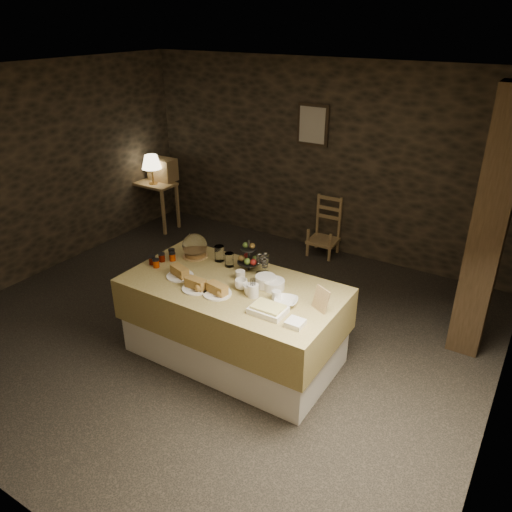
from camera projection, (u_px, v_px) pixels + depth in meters
The scene contains 28 objects.
ground_plane at pixel (218, 327), 5.45m from camera, with size 5.50×5.00×0.01m, color black.
room_shell at pixel (212, 191), 4.76m from camera, with size 5.52×5.02×2.60m.
buffet_table at pixel (233, 316), 4.80m from camera, with size 2.06×1.09×0.82m.
console_table at pixel (154, 190), 7.75m from camera, with size 0.69×0.39×0.74m.
table_lamp at pixel (151, 162), 7.48m from camera, with size 0.30×0.30×0.45m.
wine_rack at pixel (163, 169), 7.73m from camera, with size 0.42×0.26×0.34m, color olive.
chair at pixel (325, 229), 6.98m from camera, with size 0.40×0.38×0.64m.
timber_column at pixel (489, 230), 4.57m from camera, with size 0.30×0.30×2.60m, color black.
framed_picture at pixel (313, 125), 6.63m from camera, with size 0.45×0.04×0.55m.
plate_stack_a at pixel (265, 281), 4.60m from camera, with size 0.19×0.19×0.10m, color white.
plate_stack_b at pixel (274, 284), 4.56m from camera, with size 0.20×0.20×0.09m, color white.
cutlery_holder at pixel (253, 291), 4.42m from camera, with size 0.10×0.10×0.12m, color white.
cup_a at pixel (241, 284), 4.55m from camera, with size 0.12×0.12×0.10m, color white.
cup_b at pixel (249, 290), 4.45m from camera, with size 0.11×0.11×0.10m, color white.
mug_c at pixel (240, 275), 4.70m from camera, with size 0.09×0.09×0.10m, color white.
mug_d at pixel (276, 295), 4.37m from camera, with size 0.08×0.08×0.09m, color white.
bowl at pixel (286, 301), 4.32m from camera, with size 0.20×0.20×0.05m, color white.
cake_dome at pixel (195, 247), 5.13m from camera, with size 0.26×0.26×0.26m.
fruit_stand at pixel (249, 258), 4.85m from camera, with size 0.23×0.23×0.32m.
bread_platter_left at pixel (180, 273), 4.76m from camera, with size 0.26×0.26×0.11m.
bread_platter_center at pixel (196, 285), 4.55m from camera, with size 0.26×0.26×0.11m.
bread_platter_right at pixel (217, 290), 4.47m from camera, with size 0.26×0.26×0.11m.
jam_jars at pixel (163, 259), 5.05m from camera, with size 0.18×0.32×0.07m.
tart_dish at pixel (268, 309), 4.19m from camera, with size 0.30×0.22×0.07m.
square_dish at pixel (295, 323), 4.03m from camera, with size 0.14×0.14×0.04m, color white.
menu_frame at pixel (321, 300), 4.22m from camera, with size 0.17×0.02×0.22m, color olive.
storage_jar_a at pixel (219, 253), 5.06m from camera, with size 0.10×0.10×0.16m, color white.
storage_jar_b at pixel (229, 260), 4.95m from camera, with size 0.09×0.09×0.14m, color white.
Camera 1 is at (2.77, -3.64, 3.09)m, focal length 35.00 mm.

